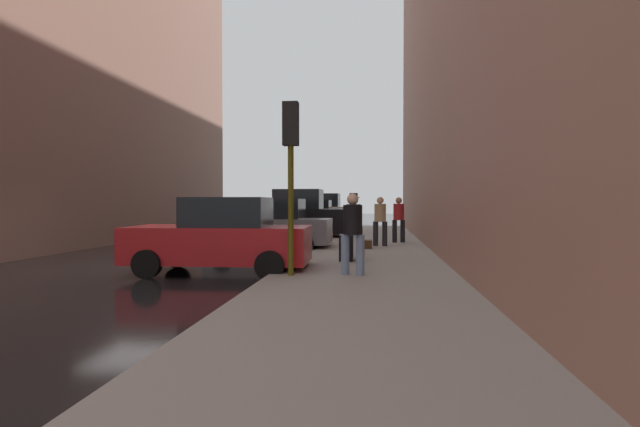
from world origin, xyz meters
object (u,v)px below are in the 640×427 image
parked_gray_coupe (271,226)px  parked_black_suv (295,216)px  rolling_suitcase (346,248)px  pedestrian_with_fedora (354,222)px  traffic_light (291,150)px  pedestrian_in_tan_coat (380,219)px  parked_white_van (321,212)px  pedestrian_in_jeans (353,229)px  fire_hydrant (328,233)px  pedestrian_in_red_jacket (399,217)px  parked_dark_green_sedan (311,217)px  duffel_bag (367,244)px  parked_red_hatchback (221,237)px

parked_gray_coupe → parked_black_suv: size_ratio=0.91×
rolling_suitcase → pedestrian_with_fedora: bearing=79.1°
traffic_light → pedestrian_in_tan_coat: size_ratio=2.11×
parked_white_van → pedestrian_in_jeans: bearing=-82.1°
fire_hydrant → pedestrian_in_red_jacket: size_ratio=0.41×
pedestrian_in_tan_coat → pedestrian_in_jeans: 7.04m
parked_white_van → pedestrian_in_jeans: (3.13, -22.59, 0.07)m
parked_gray_coupe → parked_dark_green_sedan: 10.57m
pedestrian_with_fedora → parked_dark_green_sedan: bearing=102.4°
pedestrian_in_tan_coat → duffel_bag: bearing=-114.0°
traffic_light → pedestrian_in_jeans: traffic_light is taller
pedestrian_with_fedora → duffel_bag: (0.33, 2.72, -0.85)m
fire_hydrant → rolling_suitcase: size_ratio=0.68×
pedestrian_in_jeans → pedestrian_with_fedora: bearing=92.3°
parked_red_hatchback → pedestrian_in_jeans: (3.13, -0.91, 0.26)m
parked_gray_coupe → parked_white_van: bearing=90.0°
pedestrian_in_tan_coat → pedestrian_in_jeans: bearing=-95.2°
parked_white_van → rolling_suitcase: (2.85, -20.05, -0.54)m
traffic_light → pedestrian_in_red_jacket: traffic_light is taller
pedestrian_with_fedora → pedestrian_in_jeans: size_ratio=1.04×
parked_gray_coupe → pedestrian_in_jeans: (3.13, -6.43, 0.26)m
parked_dark_green_sedan → parked_gray_coupe: bearing=-90.0°
pedestrian_in_tan_coat → rolling_suitcase: bearing=-101.6°
fire_hydrant → pedestrian_in_red_jacket: (2.67, 0.37, 0.61)m
parked_white_van → duffel_bag: parked_white_van is taller
parked_red_hatchback → parked_gray_coupe: 5.52m
pedestrian_in_tan_coat → pedestrian_in_jeans: size_ratio=1.00×
pedestrian_with_fedora → rolling_suitcase: pedestrian_with_fedora is taller
parked_red_hatchback → parked_gray_coupe: bearing=90.0°
parked_white_van → pedestrian_in_tan_coat: (3.76, -15.57, 0.07)m
pedestrian_in_jeans → pedestrian_in_red_jacket: size_ratio=1.00×
parked_dark_green_sedan → fire_hydrant: bearing=-78.3°
parked_black_suv → pedestrian_in_jeans: bearing=-75.0°
pedestrian_in_tan_coat → duffel_bag: 1.34m
parked_dark_green_sedan → duffel_bag: 11.47m
parked_gray_coupe → pedestrian_with_fedora: pedestrian_with_fedora is taller
parked_black_suv → fire_hydrant: parked_black_suv is taller
parked_red_hatchback → pedestrian_in_jeans: 3.27m
pedestrian_in_red_jacket → rolling_suitcase: 6.37m
parked_white_van → fire_hydrant: bearing=-82.8°
pedestrian_in_red_jacket → pedestrian_in_jeans: bearing=-98.8°
parked_red_hatchback → pedestrian_in_red_jacket: bearing=60.0°
fire_hydrant → traffic_light: size_ratio=0.20×
parked_red_hatchback → pedestrian_in_tan_coat: 7.17m
parked_red_hatchback → fire_hydrant: 7.60m
parked_white_van → fire_hydrant: (1.80, -14.30, -0.54)m
pedestrian_in_tan_coat → pedestrian_in_red_jacket: same height
parked_gray_coupe → fire_hydrant: 2.62m
fire_hydrant → rolling_suitcase: 5.85m
pedestrian_in_tan_coat → pedestrian_in_red_jacket: 1.79m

